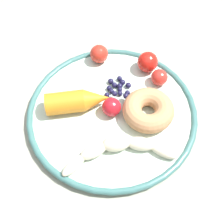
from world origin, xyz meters
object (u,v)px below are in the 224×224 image
(banana, at_px, (117,149))
(donut, at_px, (148,110))
(blueberry_pile, at_px, (118,88))
(tomato_extra, at_px, (159,77))
(carrot_orange, at_px, (78,101))
(tomato_near, at_px, (99,54))
(tomato_far, at_px, (112,107))
(plate, at_px, (112,113))
(dining_table, at_px, (120,156))
(tomato_mid, at_px, (148,62))

(banana, relative_size, donut, 2.13)
(blueberry_pile, height_order, tomato_extra, tomato_extra)
(carrot_orange, height_order, tomato_near, carrot_orange)
(banana, height_order, donut, donut)
(donut, height_order, tomato_far, same)
(tomato_extra, bearing_deg, tomato_far, -53.26)
(plate, height_order, tomato_far, tomato_far)
(carrot_orange, distance_m, blueberry_pile, 0.09)
(blueberry_pile, height_order, tomato_far, tomato_far)
(banana, xyz_separation_m, tomato_extra, (-0.16, 0.09, 0.00))
(plate, height_order, tomato_near, tomato_near)
(carrot_orange, distance_m, tomato_extra, 0.17)
(dining_table, height_order, carrot_orange, carrot_orange)
(banana, bearing_deg, tomato_extra, 150.96)
(tomato_near, distance_m, tomato_far, 0.14)
(donut, xyz_separation_m, tomato_extra, (-0.08, 0.03, -0.00))
(tomato_mid, relative_size, tomato_far, 1.17)
(dining_table, distance_m, donut, 0.13)
(plate, height_order, donut, donut)
(banana, distance_m, tomato_far, 0.09)
(plate, height_order, tomato_extra, tomato_extra)
(donut, relative_size, tomato_extra, 2.89)
(blueberry_pile, xyz_separation_m, tomato_extra, (-0.02, 0.08, 0.01))
(blueberry_pile, bearing_deg, banana, -1.29)
(tomato_near, bearing_deg, tomato_far, 10.81)
(dining_table, bearing_deg, plate, -162.02)
(carrot_orange, relative_size, tomato_mid, 2.93)
(dining_table, xyz_separation_m, carrot_orange, (-0.06, -0.08, 0.12))
(dining_table, distance_m, tomato_near, 0.22)
(blueberry_pile, distance_m, tomato_far, 0.06)
(banana, distance_m, tomato_extra, 0.18)
(tomato_extra, bearing_deg, carrot_orange, -69.43)
(dining_table, distance_m, plate, 0.11)
(banana, xyz_separation_m, donut, (-0.08, 0.06, 0.01))
(tomato_near, distance_m, tomato_extra, 0.14)
(dining_table, height_order, banana, banana)
(plate, distance_m, tomato_near, 0.14)
(donut, bearing_deg, plate, -96.60)
(plate, bearing_deg, donut, 83.40)
(carrot_orange, xyz_separation_m, donut, (0.02, 0.13, -0.00))
(plate, distance_m, tomato_far, 0.02)
(carrot_orange, bearing_deg, tomato_near, 162.62)
(tomato_near, height_order, tomato_extra, tomato_near)
(banana, bearing_deg, tomato_mid, 161.35)
(plate, xyz_separation_m, tomato_mid, (-0.11, 0.07, 0.02))
(carrot_orange, height_order, blueberry_pile, carrot_orange)
(plate, relative_size, tomato_extra, 9.78)
(dining_table, relative_size, tomato_far, 34.60)
(dining_table, distance_m, carrot_orange, 0.15)
(plate, height_order, tomato_mid, tomato_mid)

